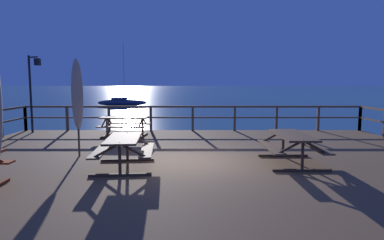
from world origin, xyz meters
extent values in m
plane|color=#2D5B6B|center=(0.00, 0.00, 0.00)|extent=(600.00, 600.00, 0.00)
cube|color=brown|center=(0.00, 0.00, 0.41)|extent=(14.89, 11.64, 0.83)
cube|color=brown|center=(0.00, 5.67, 1.88)|extent=(14.59, 0.09, 0.08)
cube|color=brown|center=(0.00, 5.67, 1.41)|extent=(14.59, 0.07, 0.06)
cube|color=brown|center=(-7.29, 5.67, 1.35)|extent=(0.10, 0.10, 1.05)
cube|color=brown|center=(-5.47, 5.67, 1.35)|extent=(0.10, 0.10, 1.05)
cube|color=brown|center=(-3.65, 5.67, 1.35)|extent=(0.10, 0.10, 1.05)
cube|color=brown|center=(-1.82, 5.67, 1.35)|extent=(0.10, 0.10, 1.05)
cube|color=brown|center=(0.00, 5.67, 1.35)|extent=(0.10, 0.10, 1.05)
cube|color=brown|center=(1.82, 5.67, 1.35)|extent=(0.10, 0.10, 1.05)
cube|color=brown|center=(3.65, 5.67, 1.35)|extent=(0.10, 0.10, 1.05)
cube|color=brown|center=(5.47, 5.67, 1.35)|extent=(0.10, 0.10, 1.05)
cube|color=brown|center=(7.29, 5.67, 1.35)|extent=(0.10, 0.10, 1.05)
cube|color=brown|center=(-7.29, 5.67, 1.35)|extent=(0.10, 0.10, 1.05)
cube|color=brown|center=(7.29, 3.78, 1.35)|extent=(0.10, 0.10, 1.05)
cube|color=brown|center=(7.29, 5.67, 1.35)|extent=(0.10, 0.10, 1.05)
cube|color=brown|center=(-2.65, 4.08, 1.57)|extent=(1.85, 0.92, 0.05)
cube|color=brown|center=(-2.71, 3.52, 1.27)|extent=(1.80, 0.44, 0.04)
cube|color=brown|center=(-2.60, 4.64, 1.27)|extent=(1.80, 0.44, 0.04)
cube|color=brown|center=(-3.36, 4.15, 0.86)|extent=(0.21, 1.40, 0.06)
cylinder|color=brown|center=(-3.36, 4.15, 1.20)|extent=(0.07, 0.07, 0.74)
cylinder|color=brown|center=(-3.39, 3.87, 1.42)|extent=(0.11, 0.63, 0.37)
cylinder|color=brown|center=(-3.34, 4.43, 1.42)|extent=(0.11, 0.63, 0.37)
cube|color=brown|center=(-1.95, 4.02, 0.86)|extent=(0.21, 1.40, 0.06)
cylinder|color=brown|center=(-1.95, 4.02, 1.20)|extent=(0.07, 0.07, 0.74)
cylinder|color=brown|center=(-1.97, 3.74, 1.42)|extent=(0.11, 0.63, 0.37)
cylinder|color=brown|center=(-1.92, 4.30, 1.42)|extent=(0.11, 0.63, 0.37)
cube|color=brown|center=(-1.70, -0.81, 1.57)|extent=(0.90, 1.88, 0.05)
cube|color=brown|center=(-1.14, -0.77, 1.27)|extent=(0.42, 1.84, 0.04)
cube|color=brown|center=(-2.26, -0.86, 1.27)|extent=(0.42, 1.84, 0.04)
cube|color=#432F1F|center=(-1.64, -1.55, 0.86)|extent=(1.40, 0.19, 0.06)
cylinder|color=#432F1F|center=(-1.64, -1.55, 1.20)|extent=(0.07, 0.07, 0.74)
cylinder|color=#432F1F|center=(-1.36, -1.52, 1.42)|extent=(0.63, 0.10, 0.37)
cylinder|color=#432F1F|center=(-1.92, -1.57, 1.42)|extent=(0.63, 0.10, 0.37)
cube|color=#432F1F|center=(-1.75, -0.08, 0.86)|extent=(1.40, 0.19, 0.06)
cylinder|color=#432F1F|center=(-1.75, -0.08, 1.20)|extent=(0.07, 0.07, 0.74)
cylinder|color=#432F1F|center=(-1.47, -0.06, 1.42)|extent=(0.63, 0.10, 0.37)
cylinder|color=#432F1F|center=(-2.03, -0.10, 1.42)|extent=(0.63, 0.10, 0.37)
cube|color=brown|center=(2.56, -0.33, 1.57)|extent=(0.78, 1.99, 0.05)
cube|color=brown|center=(3.12, -0.33, 1.27)|extent=(0.30, 1.99, 0.04)
cube|color=brown|center=(2.00, -0.34, 1.27)|extent=(0.30, 1.99, 0.04)
cube|color=#432F1F|center=(2.56, -1.15, 0.86)|extent=(1.40, 0.09, 0.06)
cylinder|color=#432F1F|center=(2.56, -1.15, 1.20)|extent=(0.07, 0.07, 0.74)
cylinder|color=#432F1F|center=(2.84, -1.14, 1.42)|extent=(0.63, 0.06, 0.37)
cylinder|color=#432F1F|center=(2.28, -1.15, 1.42)|extent=(0.63, 0.06, 0.37)
cube|color=#432F1F|center=(2.55, 0.48, 0.86)|extent=(1.40, 0.09, 0.06)
cylinder|color=#432F1F|center=(2.55, 0.48, 1.20)|extent=(0.07, 0.07, 0.74)
cylinder|color=#432F1F|center=(2.83, 0.48, 1.42)|extent=(0.63, 0.06, 0.37)
cylinder|color=#432F1F|center=(2.27, 0.48, 1.42)|extent=(0.63, 0.06, 0.37)
cylinder|color=#4C3828|center=(-3.25, 0.53, 2.14)|extent=(0.06, 0.06, 2.61)
ellipsoid|color=tan|center=(-3.25, 0.53, 2.60)|extent=(0.32, 0.32, 1.98)
cylinder|color=#71614F|center=(-3.25, 0.53, 2.45)|extent=(0.21, 0.21, 0.05)
cone|color=#4C3828|center=(-3.25, 0.53, 3.51)|extent=(0.10, 0.10, 0.14)
cylinder|color=black|center=(-6.74, 5.12, 2.43)|extent=(0.09, 0.09, 3.20)
cylinder|color=black|center=(-6.51, 4.98, 3.95)|extent=(0.50, 0.33, 0.06)
cube|color=black|center=(-6.27, 4.84, 3.75)|extent=(0.20, 0.20, 0.28)
sphere|color=#F4E08C|center=(-6.27, 4.84, 3.75)|extent=(0.14, 0.14, 0.14)
ellipsoid|color=navy|center=(-8.68, 32.65, 0.45)|extent=(6.05, 1.85, 0.90)
cube|color=#202949|center=(-8.98, 32.64, 0.95)|extent=(1.83, 1.14, 0.36)
cylinder|color=silver|center=(-8.38, 32.66, 4.22)|extent=(0.10, 0.10, 7.00)
camera|label=1|loc=(-0.03, -8.89, 2.91)|focal=31.49mm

